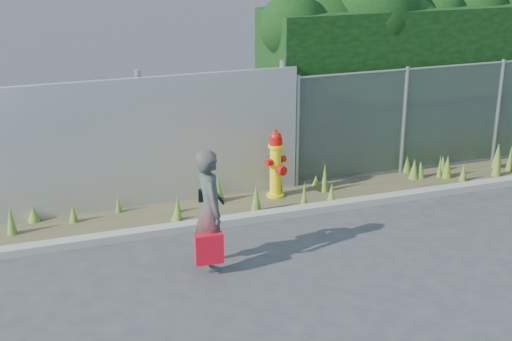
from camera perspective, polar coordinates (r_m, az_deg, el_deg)
The scene contains 10 objects.
ground at distance 10.02m, azimuth 4.37°, elevation -7.73°, with size 80.00×80.00×0.00m, color #353537.
curb at distance 11.50m, azimuth 0.73°, elevation -3.63°, with size 16.00×0.22×0.12m, color gray.
weed_strip at distance 12.17m, azimuth 0.98°, elevation -1.87°, with size 16.00×1.34×0.54m.
corrugated_fence at distance 11.65m, azimuth -16.54°, elevation 1.32°, with size 8.50×0.21×2.30m.
chainlink_fence at distance 14.12m, azimuth 15.41°, elevation 4.23°, with size 6.50×0.07×2.05m.
hedge at distance 14.74m, azimuth 13.31°, elevation 8.92°, with size 7.51×2.02×3.76m.
fire_hydrant at distance 12.20m, azimuth 1.58°, elevation 0.43°, with size 0.41×0.37×1.22m.
woman at distance 9.71m, azimuth -3.69°, elevation -3.12°, with size 0.62×0.41×1.69m, color #0E5D54.
red_tote_bag at distance 9.62m, azimuth -3.79°, elevation -6.25°, with size 0.38×0.14×0.50m.
black_shoulder_bag at distance 9.83m, azimuth -3.98°, elevation -2.00°, with size 0.22×0.09×0.17m.
Camera 1 is at (-3.72, -8.11, 4.56)m, focal length 50.00 mm.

